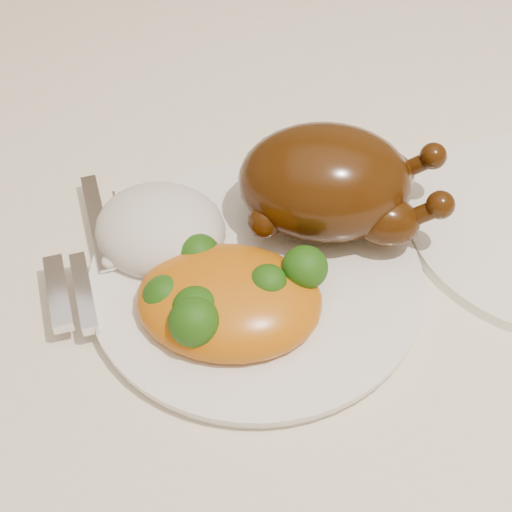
# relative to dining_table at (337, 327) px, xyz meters

# --- Properties ---
(dining_table) EXTENTS (1.60, 0.90, 0.76)m
(dining_table) POSITION_rel_dining_table_xyz_m (0.00, 0.00, 0.00)
(dining_table) COLOR brown
(dining_table) RESTS_ON floor
(tablecloth) EXTENTS (1.73, 1.03, 0.18)m
(tablecloth) POSITION_rel_dining_table_xyz_m (0.00, 0.00, 0.07)
(tablecloth) COLOR white
(tablecloth) RESTS_ON dining_table
(dinner_plate) EXTENTS (0.28, 0.28, 0.01)m
(dinner_plate) POSITION_rel_dining_table_xyz_m (-0.07, -0.05, 0.11)
(dinner_plate) COLOR white
(dinner_plate) RESTS_ON tablecloth
(roast_chicken) EXTENTS (0.18, 0.12, 0.09)m
(roast_chicken) POSITION_rel_dining_table_xyz_m (-0.02, 0.02, 0.16)
(roast_chicken) COLOR #3F2006
(roast_chicken) RESTS_ON dinner_plate
(rice_mound) EXTENTS (0.12, 0.11, 0.06)m
(rice_mound) POSITION_rel_dining_table_xyz_m (-0.15, -0.03, 0.12)
(rice_mound) COLOR white
(rice_mound) RESTS_ON dinner_plate
(mac_and_cheese) EXTENTS (0.15, 0.12, 0.06)m
(mac_and_cheese) POSITION_rel_dining_table_xyz_m (-0.08, -0.08, 0.13)
(mac_and_cheese) COLOR #CF600D
(mac_and_cheese) RESTS_ON dinner_plate
(cutlery) EXTENTS (0.08, 0.16, 0.01)m
(cutlery) POSITION_rel_dining_table_xyz_m (-0.20, -0.08, 0.12)
(cutlery) COLOR silver
(cutlery) RESTS_ON dinner_plate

